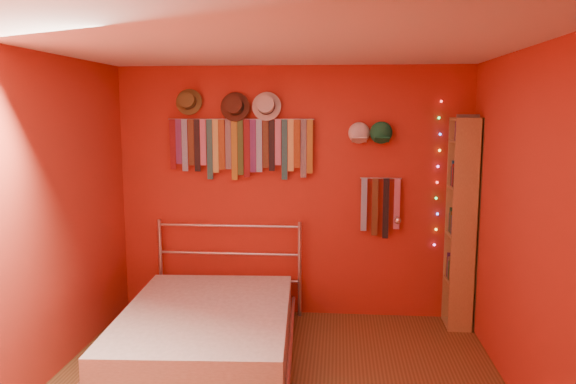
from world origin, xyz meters
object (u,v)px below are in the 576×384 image
(bookshelf, at_px, (466,223))
(reading_lamp, at_px, (397,220))
(tie_rack, at_px, (241,145))
(bed, at_px, (207,331))

(bookshelf, bearing_deg, reading_lamp, 179.88)
(reading_lamp, relative_size, bookshelf, 0.14)
(tie_rack, height_order, reading_lamp, tie_rack)
(reading_lamp, height_order, bookshelf, bookshelf)
(bookshelf, xyz_separation_m, bed, (-2.29, -0.90, -0.79))
(tie_rack, xyz_separation_m, bed, (-0.13, -1.05, -1.51))
(tie_rack, distance_m, reading_lamp, 1.69)
(tie_rack, distance_m, bookshelf, 2.28)
(reading_lamp, relative_size, bed, 0.14)
(tie_rack, bearing_deg, reading_lamp, -5.75)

